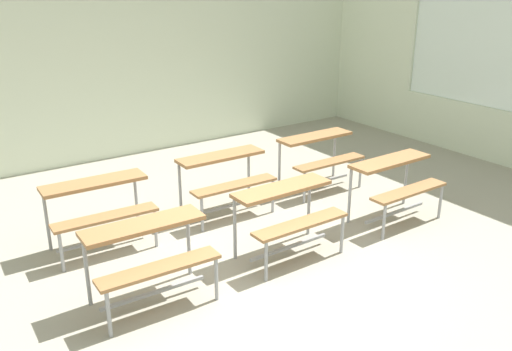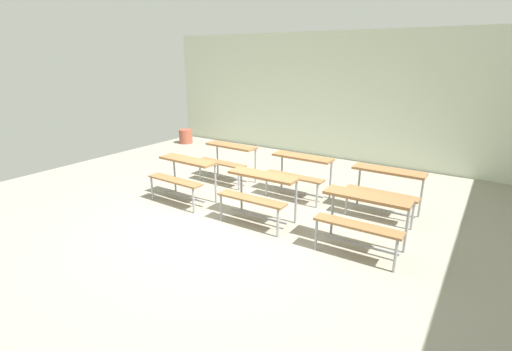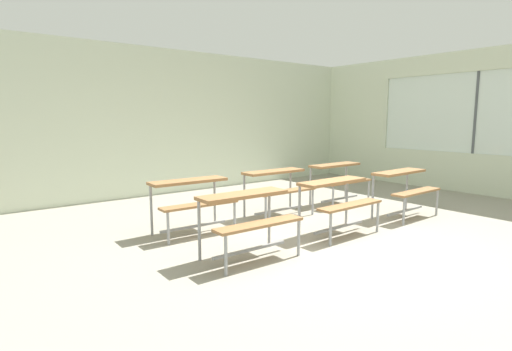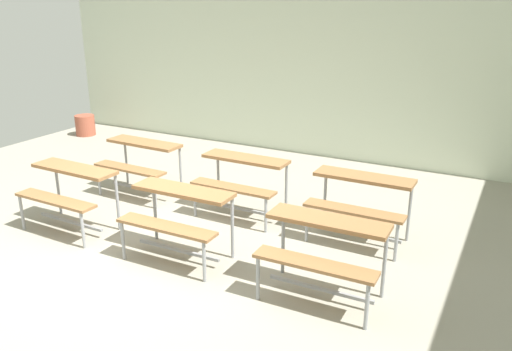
{
  "view_description": "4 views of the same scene",
  "coord_description": "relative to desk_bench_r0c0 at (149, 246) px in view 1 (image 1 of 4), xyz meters",
  "views": [
    {
      "loc": [
        -2.77,
        -3.81,
        2.81
      ],
      "look_at": [
        0.41,
        0.84,
        0.72
      ],
      "focal_mm": 38.04,
      "sensor_mm": 36.0,
      "label": 1
    },
    {
      "loc": [
        3.25,
        -4.16,
        2.45
      ],
      "look_at": [
        -0.03,
        0.82,
        0.51
      ],
      "focal_mm": 25.97,
      "sensor_mm": 36.0,
      "label": 2
    },
    {
      "loc": [
        -3.8,
        -3.3,
        1.6
      ],
      "look_at": [
        -0.45,
        0.98,
        0.81
      ],
      "focal_mm": 28.0,
      "sensor_mm": 36.0,
      "label": 3
    },
    {
      "loc": [
        3.43,
        -3.73,
        2.62
      ],
      "look_at": [
        0.59,
        1.62,
        0.53
      ],
      "focal_mm": 36.43,
      "sensor_mm": 36.0,
      "label": 4
    }
  ],
  "objects": [
    {
      "name": "wall_back",
      "position": [
        1.14,
        4.26,
        0.94
      ],
      "size": [
        10.0,
        0.12,
        3.0
      ],
      "primitive_type": "cube",
      "color": "beige",
      "rests_on": "ground"
    },
    {
      "name": "desk_bench_r0c0",
      "position": [
        0.0,
        0.0,
        0.0
      ],
      "size": [
        1.11,
        0.62,
        0.74
      ],
      "rotation": [
        0.0,
        0.0,
        -0.02
      ],
      "color": "olive",
      "rests_on": "ground"
    },
    {
      "name": "desk_bench_r1c0",
      "position": [
        -0.02,
        1.27,
        0.0
      ],
      "size": [
        1.12,
        0.63,
        0.74
      ],
      "rotation": [
        0.0,
        0.0,
        -0.03
      ],
      "color": "olive",
      "rests_on": "ground"
    },
    {
      "name": "desk_bench_r1c2",
      "position": [
        3.08,
        1.29,
        0.0
      ],
      "size": [
        1.1,
        0.59,
        0.74
      ],
      "rotation": [
        0.0,
        0.0,
        -0.0
      ],
      "color": "olive",
      "rests_on": "ground"
    },
    {
      "name": "desk_bench_r1c1",
      "position": [
        1.57,
        1.29,
        0.0
      ],
      "size": [
        1.11,
        0.6,
        0.74
      ],
      "rotation": [
        0.0,
        0.0,
        -0.01
      ],
      "color": "olive",
      "rests_on": "ground"
    },
    {
      "name": "desk_bench_r0c2",
      "position": [
        3.15,
        -0.02,
        0.0
      ],
      "size": [
        1.11,
        0.61,
        0.74
      ],
      "rotation": [
        0.0,
        0.0,
        0.02
      ],
      "color": "olive",
      "rests_on": "ground"
    },
    {
      "name": "desk_bench_r0c1",
      "position": [
        1.55,
        0.0,
        0.0
      ],
      "size": [
        1.11,
        0.6,
        0.74
      ],
      "rotation": [
        0.0,
        0.0,
        0.01
      ],
      "color": "olive",
      "rests_on": "ground"
    },
    {
      "name": "ground",
      "position": [
        1.14,
        -0.24,
        -0.59
      ],
      "size": [
        10.0,
        9.0,
        0.05
      ],
      "primitive_type": "cube",
      "color": "gray"
    }
  ]
}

